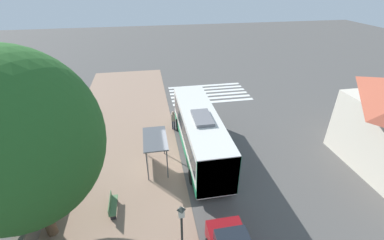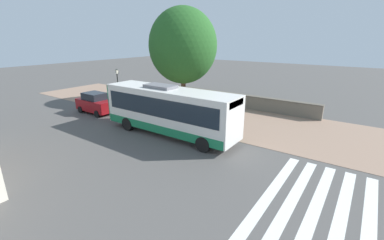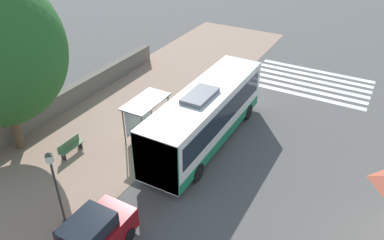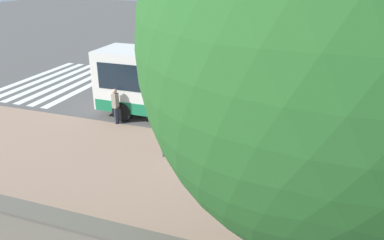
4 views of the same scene
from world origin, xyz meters
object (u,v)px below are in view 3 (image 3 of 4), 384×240
(pedestrian, at_px, (211,94))
(bench, at_px, (70,147))
(bus, at_px, (206,115))
(street_lamp_near, at_px, (56,183))
(bus_shelter, at_px, (144,106))
(parked_car_behind_bus, at_px, (91,238))

(pedestrian, height_order, bench, pedestrian)
(bus, height_order, street_lamp_near, street_lamp_near)
(bus_shelter, distance_m, bench, 4.72)
(bus_shelter, height_order, pedestrian, bus_shelter)
(bus_shelter, xyz_separation_m, parked_car_behind_bus, (3.14, -8.23, -1.08))
(pedestrian, distance_m, bench, 9.66)
(bench, height_order, parked_car_behind_bus, parked_car_behind_bus)
(pedestrian, bearing_deg, bus, -67.41)
(pedestrian, xyz_separation_m, parked_car_behind_bus, (1.22, -13.14, -0.13))
(street_lamp_near, bearing_deg, bench, 131.38)
(bus, xyz_separation_m, street_lamp_near, (-2.61, -8.71, 0.51))
(street_lamp_near, bearing_deg, bus, 73.33)
(bench, xyz_separation_m, street_lamp_near, (3.52, -3.99, 1.91))
(bus, relative_size, street_lamp_near, 2.62)
(bus, distance_m, bench, 7.86)
(bus, xyz_separation_m, bus_shelter, (-3.50, -1.12, 0.15))
(bus_shelter, relative_size, bench, 1.89)
(pedestrian, bearing_deg, bus_shelter, -111.41)
(parked_car_behind_bus, bearing_deg, bus, 87.82)
(pedestrian, relative_size, bench, 1.12)
(bus, height_order, bench, bus)
(bus, bearing_deg, parked_car_behind_bus, -92.18)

